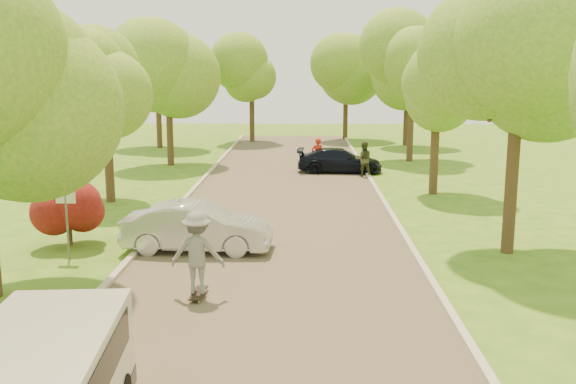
# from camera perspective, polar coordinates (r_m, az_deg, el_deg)

# --- Properties ---
(ground) EXTENTS (100.00, 100.00, 0.00)m
(ground) POSITION_cam_1_polar(r_m,az_deg,el_deg) (14.33, -2.00, -10.82)
(ground) COLOR #3A6A19
(ground) RESTS_ON ground
(road) EXTENTS (8.00, 60.00, 0.01)m
(road) POSITION_cam_1_polar(r_m,az_deg,el_deg) (21.96, -0.77, -3.07)
(road) COLOR #4C4438
(road) RESTS_ON ground
(curb_left) EXTENTS (0.18, 60.00, 0.12)m
(curb_left) POSITION_cam_1_polar(r_m,az_deg,el_deg) (22.46, -11.16, -2.81)
(curb_left) COLOR #B2AD9E
(curb_left) RESTS_ON ground
(curb_right) EXTENTS (0.18, 60.00, 0.12)m
(curb_right) POSITION_cam_1_polar(r_m,az_deg,el_deg) (22.16, 9.77, -2.95)
(curb_right) COLOR #B2AD9E
(curb_right) RESTS_ON ground
(street_sign) EXTENTS (0.55, 0.06, 2.17)m
(street_sign) POSITION_cam_1_polar(r_m,az_deg,el_deg) (18.89, -19.14, -1.13)
(street_sign) COLOR #59595E
(street_sign) RESTS_ON ground
(red_shrub) EXTENTS (1.70, 1.70, 1.95)m
(red_shrub) POSITION_cam_1_polar(r_m,az_deg,el_deg) (20.53, -18.92, -1.52)
(red_shrub) COLOR #382619
(red_shrub) RESTS_ON ground
(tree_l_midb) EXTENTS (4.30, 4.20, 6.62)m
(tree_l_midb) POSITION_cam_1_polar(r_m,az_deg,el_deg) (26.43, -15.57, 8.94)
(tree_l_midb) COLOR #382619
(tree_l_midb) RESTS_ON ground
(tree_l_far) EXTENTS (4.92, 4.80, 7.79)m
(tree_l_far) POSITION_cam_1_polar(r_m,az_deg,el_deg) (36.02, -10.32, 10.98)
(tree_l_far) COLOR #382619
(tree_l_far) RESTS_ON ground
(tree_r_mida) EXTENTS (5.13, 5.00, 7.95)m
(tree_r_mida) POSITION_cam_1_polar(r_m,az_deg,el_deg) (19.32, 20.53, 10.92)
(tree_r_mida) COLOR #382619
(tree_r_mida) RESTS_ON ground
(tree_r_midb) EXTENTS (4.51, 4.40, 7.01)m
(tree_r_midb) POSITION_cam_1_polar(r_m,az_deg,el_deg) (27.90, 13.56, 9.73)
(tree_r_midb) COLOR #382619
(tree_r_midb) RESTS_ON ground
(tree_r_far) EXTENTS (5.33, 5.20, 8.34)m
(tree_r_far) POSITION_cam_1_polar(r_m,az_deg,el_deg) (37.84, 11.40, 11.48)
(tree_r_far) COLOR #382619
(tree_r_far) RESTS_ON ground
(tree_bg_a) EXTENTS (5.12, 5.00, 7.72)m
(tree_bg_a) POSITION_cam_1_polar(r_m,az_deg,el_deg) (44.34, -11.29, 10.70)
(tree_bg_a) COLOR #382619
(tree_bg_a) RESTS_ON ground
(tree_bg_b) EXTENTS (5.12, 5.00, 7.95)m
(tree_bg_b) POSITION_cam_1_polar(r_m,az_deg,el_deg) (45.89, 10.89, 10.99)
(tree_bg_b) COLOR #382619
(tree_bg_b) RESTS_ON ground
(tree_bg_c) EXTENTS (4.92, 4.80, 7.33)m
(tree_bg_c) POSITION_cam_1_polar(r_m,az_deg,el_deg) (47.43, -3.00, 10.53)
(tree_bg_c) COLOR #382619
(tree_bg_c) RESTS_ON ground
(tree_bg_d) EXTENTS (5.12, 5.00, 7.72)m
(tree_bg_d) POSITION_cam_1_polar(r_m,az_deg,el_deg) (49.41, 5.46, 10.85)
(tree_bg_d) COLOR #382619
(tree_bg_d) RESTS_ON ground
(silver_sedan) EXTENTS (4.43, 1.73, 1.44)m
(silver_sedan) POSITION_cam_1_polar(r_m,az_deg,el_deg) (19.07, -8.05, -3.12)
(silver_sedan) COLOR #B5B4B9
(silver_sedan) RESTS_ON ground
(dark_sedan) EXTENTS (4.46, 2.02, 1.27)m
(dark_sedan) POSITION_cam_1_polar(r_m,az_deg,el_deg) (33.38, 4.60, 2.82)
(dark_sedan) COLOR black
(dark_sedan) RESTS_ON ground
(longboard) EXTENTS (0.33, 1.01, 0.12)m
(longboard) POSITION_cam_1_polar(r_m,az_deg,el_deg) (15.41, -7.96, -8.90)
(longboard) COLOR black
(longboard) RESTS_ON ground
(skateboarder) EXTENTS (1.29, 0.78, 1.95)m
(skateboarder) POSITION_cam_1_polar(r_m,az_deg,el_deg) (15.11, -8.06, -5.35)
(skateboarder) COLOR slate
(skateboarder) RESTS_ON longboard
(person_striped) EXTENTS (0.69, 0.50, 1.77)m
(person_striped) POSITION_cam_1_polar(r_m,az_deg,el_deg) (33.54, 2.64, 3.31)
(person_striped) COLOR #B3271A
(person_striped) RESTS_ON ground
(person_olive) EXTENTS (0.88, 0.70, 1.76)m
(person_olive) POSITION_cam_1_polar(r_m,az_deg,el_deg) (32.18, 6.72, 2.91)
(person_olive) COLOR #323822
(person_olive) RESTS_ON ground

